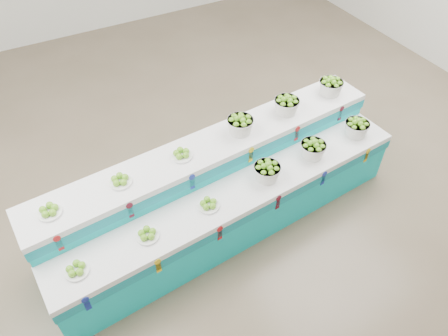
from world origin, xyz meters
The scene contains 14 objects.
ground centered at (0.00, 0.00, 0.00)m, with size 10.00×10.00×0.00m, color brown.
display_stand centered at (-0.10, -0.58, 0.51)m, with size 4.30×1.10×1.02m, color #10BEC2, non-canonical shape.
plate_lower_left centered at (-1.87, -1.00, 0.77)m, with size 0.24×0.24×0.09m, color white.
plate_lower_mid centered at (-1.15, -0.94, 0.77)m, with size 0.24×0.24×0.09m, color white.
plate_lower_right centered at (-0.45, -0.88, 0.77)m, with size 0.24×0.24×0.09m, color white.
basket_lower_left centered at (0.31, -0.82, 0.83)m, with size 0.30×0.30×0.22m, color silver, non-canonical shape.
basket_lower_mid centered at (0.98, -0.76, 0.83)m, with size 0.30×0.30×0.22m, color silver, non-canonical shape.
basket_lower_right centered at (1.69, -0.70, 0.83)m, with size 0.30×0.30×0.22m, color silver, non-canonical shape.
plate_upper_left centered at (-1.91, -0.47, 1.07)m, with size 0.24×0.24×0.09m, color white.
plate_upper_mid centered at (-1.20, -0.41, 1.07)m, with size 0.24×0.24×0.09m, color white.
plate_upper_right centered at (-0.49, -0.35, 1.07)m, with size 0.24×0.24×0.09m, color white.
basket_upper_left centered at (0.27, -0.29, 1.13)m, with size 0.30×0.30×0.22m, color silver, non-canonical shape.
basket_upper_mid centered at (0.94, -0.23, 1.13)m, with size 0.30×0.30×0.22m, color silver, non-canonical shape.
basket_upper_right centered at (1.64, -0.17, 1.13)m, with size 0.30×0.30×0.22m, color silver, non-canonical shape.
Camera 1 is at (-1.70, -3.52, 4.18)m, focal length 34.42 mm.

